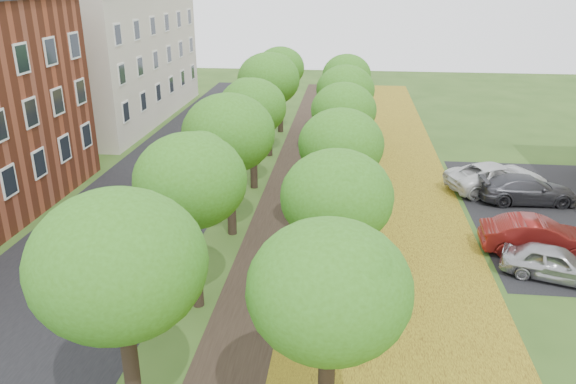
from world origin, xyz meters
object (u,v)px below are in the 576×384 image
(car_red, at_px, (538,237))
(car_grey, at_px, (527,189))
(car_white, at_px, (496,177))
(car_silver, at_px, (554,263))

(car_red, distance_m, car_grey, 6.01)
(car_grey, distance_m, car_white, 1.96)
(car_silver, xyz_separation_m, car_grey, (1.17, 8.02, 0.04))
(car_grey, bearing_deg, car_silver, 168.10)
(car_silver, relative_size, car_grey, 0.80)
(car_red, xyz_separation_m, car_white, (0.00, 7.48, -0.00))
(car_red, distance_m, car_white, 7.48)
(car_white, bearing_deg, car_red, 160.05)
(car_red, bearing_deg, car_grey, -7.50)
(car_red, bearing_deg, car_white, 3.68)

